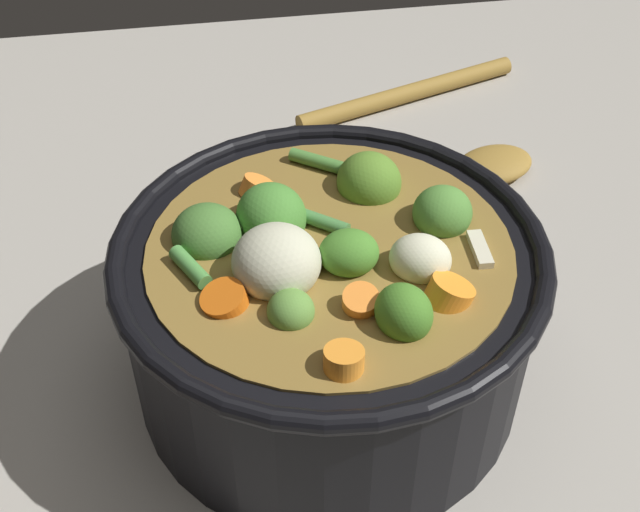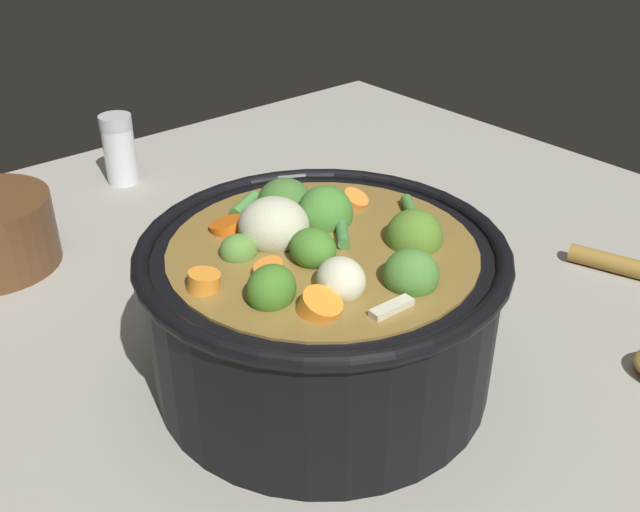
# 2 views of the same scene
# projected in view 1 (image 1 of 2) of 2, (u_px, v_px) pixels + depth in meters

# --- Properties ---
(ground_plane) EXTENTS (1.10, 1.10, 0.00)m
(ground_plane) POSITION_uv_depth(u_px,v_px,m) (328.00, 373.00, 0.56)
(ground_plane) COLOR #9E998E
(cooking_pot) EXTENTS (0.27, 0.27, 0.14)m
(cooking_pot) POSITION_uv_depth(u_px,v_px,m) (329.00, 307.00, 0.52)
(cooking_pot) COLOR black
(cooking_pot) RESTS_ON ground_plane
(wooden_spoon) EXTENTS (0.24, 0.22, 0.02)m
(wooden_spoon) POSITION_uv_depth(u_px,v_px,m) (448.00, 126.00, 0.78)
(wooden_spoon) COLOR olive
(wooden_spoon) RESTS_ON ground_plane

